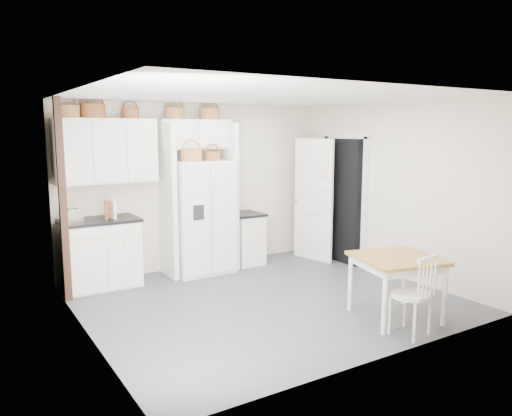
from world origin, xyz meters
TOP-DOWN VIEW (x-y plane):
  - floor at (0.00, 0.00)m, footprint 4.50×4.50m
  - ceiling at (0.00, 0.00)m, footprint 4.50×4.50m
  - wall_back at (0.00, 2.00)m, footprint 4.50×0.00m
  - wall_left at (-2.25, 0.00)m, footprint 0.00×4.00m
  - wall_right at (2.25, 0.00)m, footprint 0.00×4.00m
  - refrigerator at (-0.15, 1.66)m, footprint 0.90×0.72m
  - base_cab_left at (-1.67, 1.70)m, footprint 1.00×0.63m
  - base_cab_right at (0.69, 1.70)m, footprint 0.46×0.55m
  - dining_table at (0.94, -1.32)m, footprint 1.08×1.08m
  - windsor_chair at (0.70, -1.75)m, footprint 0.50×0.47m
  - counter_left at (-1.67, 1.70)m, footprint 1.05×0.68m
  - counter_right at (0.69, 1.70)m, footprint 0.50×0.59m
  - toaster at (-2.03, 1.67)m, footprint 0.27×0.17m
  - cookbook_red at (-1.59, 1.62)m, footprint 0.07×0.17m
  - cookbook_cream at (-1.51, 1.62)m, footprint 0.07×0.18m
  - basket_upper_a at (-1.97, 1.83)m, footprint 0.29×0.29m
  - basket_upper_b at (-1.65, 1.83)m, footprint 0.33×0.33m
  - basket_upper_c at (-1.13, 1.83)m, footprint 0.25×0.25m
  - basket_bridge_a at (-0.46, 1.83)m, footprint 0.30×0.30m
  - basket_bridge_b at (0.12, 1.83)m, footprint 0.31×0.31m
  - basket_fridge_a at (-0.33, 1.56)m, footprint 0.32×0.32m
  - basket_fridge_b at (0.03, 1.56)m, footprint 0.25×0.25m
  - upper_cabinet at (-1.50, 1.83)m, footprint 1.40×0.34m
  - bridge_cabinet at (-0.15, 1.83)m, footprint 1.12×0.34m
  - fridge_panel_left at (-0.66, 1.70)m, footprint 0.08×0.60m
  - fridge_panel_right at (0.36, 1.70)m, footprint 0.08×0.60m
  - trim_post at (-2.20, 1.35)m, footprint 0.09×0.09m
  - doorway_void at (2.16, 1.00)m, footprint 0.18×0.85m
  - door_slab at (1.80, 1.33)m, footprint 0.21×0.79m

SIDE VIEW (x-z plane):
  - floor at x=0.00m, z-range 0.00..0.00m
  - dining_table at x=0.94m, z-range 0.00..0.74m
  - base_cab_right at x=0.69m, z-range 0.00..0.81m
  - windsor_chair at x=0.70m, z-range 0.00..0.90m
  - base_cab_left at x=-1.67m, z-range 0.00..0.93m
  - counter_right at x=0.69m, z-range 0.81..0.85m
  - refrigerator at x=-0.15m, z-range 0.00..1.73m
  - counter_left at x=-1.67m, z-range 0.93..0.97m
  - doorway_void at x=2.16m, z-range 0.00..2.05m
  - door_slab at x=1.80m, z-range 0.00..2.05m
  - toaster at x=-2.03m, z-range 0.97..1.15m
  - cookbook_red at x=-1.59m, z-range 0.97..1.22m
  - cookbook_cream at x=-1.51m, z-range 0.97..1.23m
  - fridge_panel_left at x=-0.66m, z-range 0.00..2.30m
  - fridge_panel_right at x=0.36m, z-range 0.00..2.30m
  - wall_back at x=0.00m, z-range -0.95..3.55m
  - wall_left at x=-2.25m, z-range -0.70..3.30m
  - wall_right at x=2.25m, z-range -0.70..3.30m
  - trim_post at x=-2.20m, z-range 0.00..2.60m
  - basket_fridge_b at x=0.03m, z-range 1.73..1.87m
  - basket_fridge_a at x=-0.33m, z-range 1.73..1.91m
  - upper_cabinet at x=-1.50m, z-range 1.45..2.35m
  - bridge_cabinet at x=-0.15m, z-range 1.90..2.35m
  - basket_upper_c at x=-1.13m, z-range 2.35..2.49m
  - basket_upper_a at x=-1.97m, z-range 2.35..2.51m
  - basket_bridge_a at x=-0.46m, z-range 2.35..2.52m
  - basket_bridge_b at x=0.12m, z-range 2.35..2.53m
  - basket_upper_b at x=-1.65m, z-range 2.35..2.54m
  - ceiling at x=0.00m, z-range 2.60..2.60m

